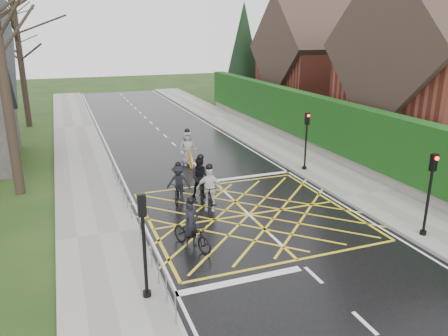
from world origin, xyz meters
TOP-DOWN VIEW (x-y plane):
  - ground at (0.00, 0.00)m, footprint 120.00×120.00m
  - road at (0.00, 0.00)m, footprint 9.00×80.00m
  - sidewalk_right at (6.00, 0.00)m, footprint 3.00×80.00m
  - sidewalk_left at (-6.00, 0.00)m, footprint 3.00×80.00m
  - stone_wall at (7.75, 6.00)m, footprint 0.50×38.00m
  - hedge at (7.75, 6.00)m, footprint 0.90×38.00m
  - house_far at (14.75, 18.00)m, footprint 9.80×8.80m
  - conifer at (10.75, 26.00)m, footprint 4.60×4.60m
  - tree_far at (-9.30, 22.00)m, footprint 8.40×8.40m
  - railing_south at (-4.65, -3.50)m, footprint 0.05×5.04m
  - railing_north at (-4.65, 4.00)m, footprint 0.05×6.04m
  - traffic_light_ne at (5.10, 4.20)m, footprint 0.24×0.31m
  - traffic_light_se at (5.10, -4.20)m, footprint 0.24×0.31m
  - traffic_light_sw at (-5.10, -4.50)m, footprint 0.24×0.31m
  - cyclist_rear at (-3.01, -1.92)m, footprint 1.42×2.03m
  - cyclist_back at (-1.26, 2.47)m, footprint 1.24×2.15m
  - cyclist_mid at (-2.27, 2.58)m, footprint 1.35×1.95m
  - cyclist_front at (-1.36, 0.99)m, footprint 1.34×2.12m
  - cyclist_lead at (-0.40, 7.62)m, footprint 0.97×2.19m

SIDE VIEW (x-z plane):
  - ground at x=0.00m, z-range 0.00..0.00m
  - road at x=0.00m, z-range 0.00..0.01m
  - sidewalk_right at x=6.00m, z-range 0.00..0.15m
  - sidewalk_left at x=-6.00m, z-range 0.00..0.15m
  - stone_wall at x=7.75m, z-range 0.00..0.70m
  - cyclist_rear at x=-3.01m, z-range -0.33..1.55m
  - cyclist_mid at x=-2.27m, z-range -0.24..1.55m
  - cyclist_lead at x=-0.40m, z-range -0.32..1.78m
  - cyclist_front at x=-1.36m, z-range -0.27..1.79m
  - railing_south at x=-4.65m, z-range 0.27..1.29m
  - cyclist_back at x=-1.26m, z-range -0.25..1.82m
  - railing_north at x=-4.65m, z-range 0.27..1.30m
  - traffic_light_ne at x=5.10m, z-range 0.06..3.27m
  - traffic_light_se at x=5.10m, z-range 0.06..3.27m
  - traffic_light_sw at x=-5.10m, z-range 0.06..3.27m
  - hedge at x=7.75m, z-range 0.70..3.50m
  - house_far at x=14.75m, z-range -0.79..9.51m
  - conifer at x=10.75m, z-range -0.01..9.99m
  - tree_far at x=-9.30m, z-range 1.99..12.39m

